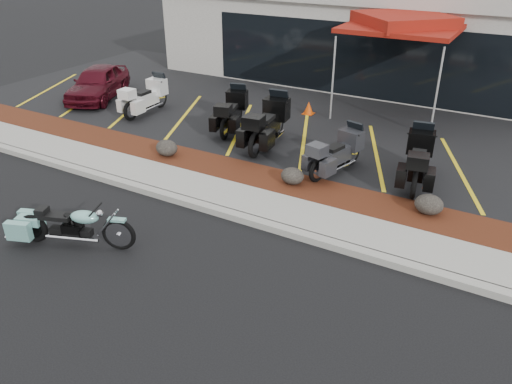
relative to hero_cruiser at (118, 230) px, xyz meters
The scene contains 18 objects.
ground 1.57m from the hero_cruiser, 56.31° to the left, with size 90.00×90.00×0.00m, color black.
curb 2.33m from the hero_cruiser, 68.83° to the left, with size 24.00×0.25×0.15m, color gray.
sidewalk 2.99m from the hero_cruiser, 73.72° to the left, with size 24.00×1.20×0.15m, color gray.
mulch_bed 4.15m from the hero_cruiser, 78.39° to the left, with size 24.00×1.20×0.16m, color #32180B.
upper_lot 9.49m from the hero_cruiser, 84.97° to the left, with size 26.00×9.60×0.15m, color black.
dealership_building 15.81m from the hero_cruiser, 86.97° to the left, with size 18.00×8.16×4.00m.
boulder_left 4.37m from the hero_cruiser, 116.43° to the left, with size 0.62×0.52×0.44m, color black.
boulder_mid 4.43m from the hero_cruiser, 65.97° to the left, with size 0.58×0.48×0.41m, color black.
boulder_right 6.54m from the hero_cruiser, 39.91° to the left, with size 0.62×0.51×0.44m, color black.
hero_cruiser is the anchor object (origin of this frame).
touring_white 8.69m from the hero_cruiser, 123.90° to the left, with size 2.15×0.82×1.25m, color silver, non-canonical shape.
touring_black_front 7.45m from the hero_cruiser, 103.06° to the left, with size 2.20×0.84×1.28m, color black, non-canonical shape.
touring_black_mid 6.78m from the hero_cruiser, 90.01° to the left, with size 2.47×0.94×1.44m, color black, non-canonical shape.
touring_grey 6.46m from the hero_cruiser, 65.75° to the left, with size 2.03×0.77×1.18m, color #2B2C30, non-canonical shape.
touring_black_rear 7.68m from the hero_cruiser, 56.37° to the left, with size 2.25×0.86×1.31m, color black, non-canonical shape.
parked_car 10.21m from the hero_cruiser, 137.28° to the left, with size 1.40×3.49×1.19m, color #3F0912.
traffic_cone 9.12m from the hero_cruiser, 90.30° to the left, with size 0.34×0.34×0.42m, color #D04206.
popup_canopy 11.20m from the hero_cruiser, 77.34° to the left, with size 3.94×3.94×3.21m.
Camera 1 is at (5.59, -7.11, 5.59)m, focal length 35.00 mm.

